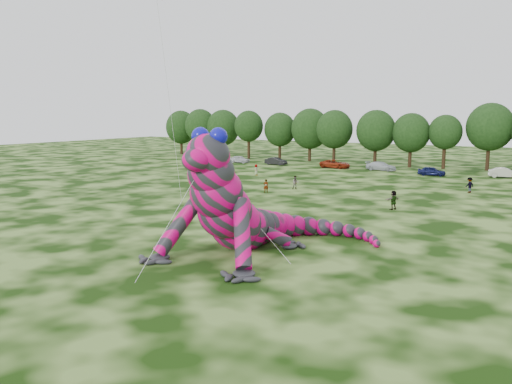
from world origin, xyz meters
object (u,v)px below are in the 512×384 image
object	(u,v)px
inflatable_gecko	(245,188)
spectator_1	(295,183)
car_2	(335,164)
car_0	(240,159)
spectator_5	(393,200)
spectator_4	(256,170)
car_1	(276,161)
spectator_0	(266,186)
tree_7	(376,138)
tree_5	(310,135)
tree_0	(181,132)
car_5	(505,173)
spectator_2	(470,185)
tree_10	(489,137)
tree_4	(280,136)
car_3	(381,166)
tree_3	(249,135)
tree_1	(200,132)
tree_2	(223,133)
tree_8	(411,140)
tree_6	(334,137)
flying_kite	(158,12)
car_4	(432,171)
tree_9	(445,142)

from	to	relation	value
inflatable_gecko	spectator_1	world-z (taller)	inflatable_gecko
car_2	car_0	bearing A→B (deg)	98.75
spectator_5	spectator_1	xyz separation A→B (m)	(-13.43, 6.65, -0.10)
spectator_4	car_1	bearing A→B (deg)	-12.00
spectator_0	car_1	bearing A→B (deg)	-98.34
tree_7	tree_5	bearing A→B (deg)	172.87
tree_0	car_5	bearing A→B (deg)	-8.22
car_1	spectator_5	size ratio (longest dim) A/B	2.23
car_2	spectator_1	distance (m)	24.49
spectator_4	car_5	bearing A→B (deg)	-93.60
car_1	car_5	size ratio (longest dim) A/B	0.94
car_1	spectator_1	bearing A→B (deg)	-142.73
spectator_2	tree_10	bearing A→B (deg)	-140.66
spectator_0	spectator_1	xyz separation A→B (m)	(1.61, 4.20, 0.01)
tree_4	spectator_0	distance (m)	42.03
car_3	spectator_4	size ratio (longest dim) A/B	2.97
tree_3	tree_1	bearing A→B (deg)	175.55
tree_0	tree_5	world-z (taller)	tree_5
tree_3	car_2	xyz separation A→B (m)	(21.41, -7.71, -4.02)
tree_10	spectator_5	world-z (taller)	tree_10
car_2	inflatable_gecko	bearing A→B (deg)	-157.39
tree_4	tree_5	size ratio (longest dim) A/B	0.92
tree_2	tree_8	bearing A→B (deg)	-2.62
tree_6	car_1	bearing A→B (deg)	-134.33
flying_kite	car_2	xyz separation A→B (m)	(-0.50, 42.33, -16.73)
flying_kite	car_2	world-z (taller)	flying_kite
car_4	car_5	distance (m)	9.61
tree_5	car_1	xyz separation A→B (m)	(-2.00, -9.50, -4.24)
car_5	spectator_2	size ratio (longest dim) A/B	2.41
tree_5	tree_2	bearing A→B (deg)	179.06
tree_0	car_2	size ratio (longest dim) A/B	1.90
tree_4	spectator_0	bearing A→B (deg)	-63.87
inflatable_gecko	tree_7	bearing A→B (deg)	99.35
tree_1	spectator_4	bearing A→B (deg)	-40.18
tree_7	car_1	xyz separation A→B (m)	(-15.04, -7.87, -4.08)
inflatable_gecko	tree_5	distance (m)	62.26
tree_10	tree_2	bearing A→B (deg)	179.79
spectator_0	tree_7	bearing A→B (deg)	-126.74
tree_5	tree_9	bearing A→B (deg)	-2.58
tree_0	tree_4	xyz separation A→B (m)	(24.92, -0.52, -0.23)
spectator_0	spectator_2	world-z (taller)	spectator_2
tree_10	spectator_2	bearing A→B (deg)	-87.74
tree_6	tree_8	size ratio (longest dim) A/B	1.06
car_3	spectator_1	world-z (taller)	spectator_1
car_3	spectator_4	distance (m)	20.51
tree_6	spectator_5	bearing A→B (deg)	-60.62
tree_0	tree_8	bearing A→B (deg)	-2.56
tree_4	car_2	world-z (taller)	tree_4
flying_kite	car_0	xyz separation A→B (m)	(-18.77, 41.85, -16.78)
tree_5	tree_10	world-z (taller)	tree_10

